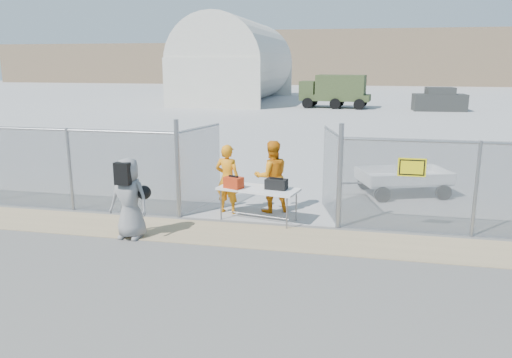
% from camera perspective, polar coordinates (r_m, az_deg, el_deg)
% --- Properties ---
extents(ground, '(160.00, 160.00, 0.00)m').
position_cam_1_polar(ground, '(10.55, -2.29, -8.29)').
color(ground, '#4E4E4E').
extents(tarmac_inside, '(160.00, 80.00, 0.01)m').
position_cam_1_polar(tarmac_inside, '(51.70, 9.40, 8.82)').
color(tarmac_inside, '#A0A0A0').
rests_on(tarmac_inside, ground).
extents(dirt_strip, '(44.00, 1.60, 0.01)m').
position_cam_1_polar(dirt_strip, '(11.46, -1.05, -6.46)').
color(dirt_strip, tan).
rests_on(dirt_strip, ground).
extents(distant_hills, '(140.00, 6.00, 9.00)m').
position_cam_1_polar(distant_hills, '(87.54, 14.09, 13.31)').
color(distant_hills, '#7F684F').
rests_on(distant_hills, ground).
extents(chain_link_fence, '(40.00, 0.20, 2.20)m').
position_cam_1_polar(chain_link_fence, '(12.08, 0.00, 0.00)').
color(chain_link_fence, gray).
rests_on(chain_link_fence, ground).
extents(quonset_hangar, '(9.00, 18.00, 8.00)m').
position_cam_1_polar(quonset_hangar, '(51.04, -2.14, 13.42)').
color(quonset_hangar, beige).
rests_on(quonset_hangar, ground).
extents(folding_table, '(2.10, 1.21, 0.84)m').
position_cam_1_polar(folding_table, '(12.39, 0.28, -2.91)').
color(folding_table, white).
rests_on(folding_table, ground).
extents(orange_bag, '(0.51, 0.43, 0.27)m').
position_cam_1_polar(orange_bag, '(12.27, -2.58, -0.41)').
color(orange_bag, red).
rests_on(orange_bag, folding_table).
extents(black_duffel, '(0.56, 0.38, 0.25)m').
position_cam_1_polar(black_duffel, '(12.16, 2.34, -0.59)').
color(black_duffel, black).
rests_on(black_duffel, folding_table).
extents(security_worker_left, '(0.72, 0.53, 1.82)m').
position_cam_1_polar(security_worker_left, '(12.92, -3.27, -0.01)').
color(security_worker_left, orange).
rests_on(security_worker_left, ground).
extents(security_worker_right, '(1.14, 1.03, 1.90)m').
position_cam_1_polar(security_worker_right, '(13.02, 1.79, 0.28)').
color(security_worker_right, orange).
rests_on(security_worker_right, ground).
extents(visitor, '(0.93, 0.63, 1.83)m').
position_cam_1_polar(visitor, '(11.43, -14.29, -2.16)').
color(visitor, gray).
rests_on(visitor, ground).
extents(utility_trailer, '(3.71, 2.73, 0.81)m').
position_cam_1_polar(utility_trailer, '(15.43, 16.47, -0.27)').
color(utility_trailer, white).
rests_on(utility_trailer, ground).
extents(military_truck, '(6.00, 2.68, 2.78)m').
position_cam_1_polar(military_truck, '(43.42, 9.05, 9.84)').
color(military_truck, '#394724').
rests_on(military_truck, ground).
extents(parked_vehicle_near, '(4.17, 2.13, 1.83)m').
position_cam_1_polar(parked_vehicle_near, '(42.90, 20.23, 8.53)').
color(parked_vehicle_near, '#303230').
rests_on(parked_vehicle_near, ground).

